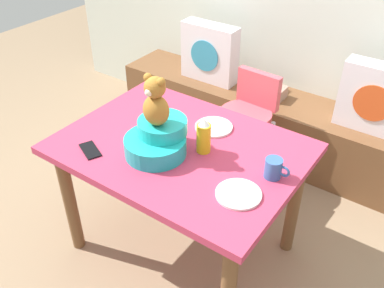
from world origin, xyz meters
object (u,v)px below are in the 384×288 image
Objects in this scene: book_stack at (271,92)px; highchair at (246,116)px; infant_seat_teal at (158,140)px; coffee_mug at (274,168)px; teddy_bear at (156,102)px; ketchup_bottle at (204,136)px; pillow_floral_right at (376,99)px; pillow_floral_left at (210,53)px; cell_phone at (90,150)px; dining_table at (181,163)px; dinner_plate_near at (214,127)px; dinner_plate_far at (238,194)px.

highchair is (0.04, -0.44, 0.02)m from book_stack.
infant_seat_teal reaches higher than coffee_mug.
teddy_bear is at bearing -89.81° from book_stack.
ketchup_bottle is at bearing 36.76° from infant_seat_teal.
highchair is (-0.67, -0.42, -0.16)m from pillow_floral_right.
book_stack is 1.30m from coffee_mug.
highchair reaches higher than book_stack.
teddy_bear is 2.08× the size of coffee_mug.
pillow_floral_left is 0.72m from highchair.
pillow_floral_right is 2.38× the size of ketchup_bottle.
cell_phone is (-0.31, -1.05, 0.22)m from highchair.
pillow_floral_right is 0.36× the size of dining_table.
infant_seat_teal is (0.00, -1.30, 0.31)m from book_stack.
infant_seat_teal is at bearing -118.57° from dining_table.
pillow_floral_right is 1.76m from cell_phone.
highchair is 2.39× the size of infant_seat_teal.
dinner_plate_near is 1.00× the size of dinner_plate_far.
ketchup_bottle is at bearing -58.15° from pillow_floral_left.
teddy_bear reaches higher than pillow_floral_left.
highchair is 1.04m from dinner_plate_far.
pillow_floral_left and pillow_floral_right have the same top height.
infant_seat_teal is 1.65× the size of dinner_plate_near.
pillow_floral_right is (1.24, 0.00, 0.00)m from pillow_floral_left.
dinner_plate_far reaches higher than dining_table.
cell_phone is at bearing -144.85° from ketchup_bottle.
teddy_bear is (-0.70, -1.28, 0.34)m from pillow_floral_right.
pillow_floral_right is 2.20× the size of book_stack.
book_stack is 1.00m from dinner_plate_near.
pillow_floral_left is 1.24m from pillow_floral_right.
ketchup_bottle reaches higher than coffee_mug.
ketchup_bottle is 0.92× the size of dinner_plate_far.
teddy_bear is (0.00, -1.30, 0.52)m from book_stack.
dinner_plate_near is (0.11, 0.33, -0.07)m from infant_seat_teal.
highchair is at bearing 87.92° from teddy_bear.
pillow_floral_left is 1.56m from coffee_mug.
pillow_floral_left is 1.14m from dinner_plate_near.
cell_phone is (-0.27, -1.48, 0.24)m from book_stack.
highchair is at bearing 125.81° from coffee_mug.
dining_table is 3.65× the size of infant_seat_teal.
teddy_bear is at bearing -67.32° from pillow_floral_left.
dinner_plate_far is at bearing -52.59° from pillow_floral_left.
highchair is (-0.03, 0.75, -0.11)m from dining_table.
highchair is 3.16× the size of teddy_bear.
infant_seat_teal is 2.29× the size of cell_phone.
cell_phone is at bearing -145.99° from teddy_bear.
pillow_floral_left and infant_seat_teal have the same top height.
dinner_plate_far is at bearing -63.74° from highchair.
coffee_mug is at bearing 5.14° from dining_table.
ketchup_bottle reaches higher than infant_seat_teal.
pillow_floral_right is 0.56× the size of highchair.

